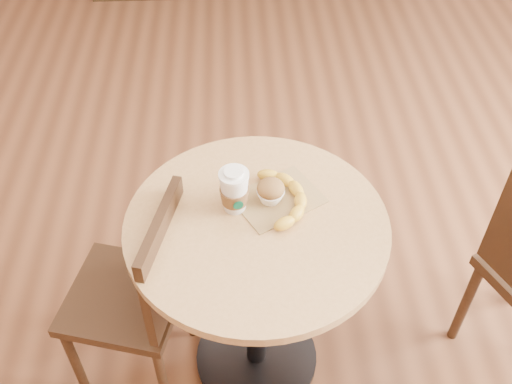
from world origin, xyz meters
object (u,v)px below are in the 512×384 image
cafe_table (257,266)px  coffee_cup (234,192)px  chair_left (140,292)px  muffin (271,191)px  banana (285,198)px

cafe_table → coffee_cup: (-0.06, 0.06, 0.26)m
cafe_table → coffee_cup: size_ratio=5.27×
chair_left → muffin: size_ratio=9.90×
cafe_table → muffin: muffin is taller
cafe_table → muffin: 0.26m
chair_left → coffee_cup: 0.48m
cafe_table → chair_left: size_ratio=0.92×
coffee_cup → muffin: coffee_cup is taller
chair_left → coffee_cup: bearing=116.7°
chair_left → cafe_table: bearing=105.5°
coffee_cup → muffin: size_ratio=1.73×
muffin → cafe_table: bearing=-118.1°
cafe_table → chair_left: bearing=-179.3°
banana → cafe_table: bearing=-145.1°
chair_left → coffee_cup: coffee_cup is taller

